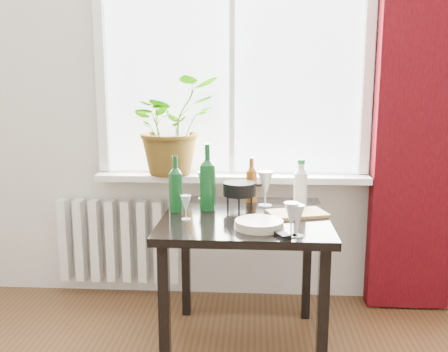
# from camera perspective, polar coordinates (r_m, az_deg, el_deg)

# --- Properties ---
(window) EXTENTS (1.72, 0.08, 1.62)m
(window) POSITION_cam_1_polar(r_m,az_deg,el_deg) (3.18, 0.98, 13.92)
(window) COLOR white
(window) RESTS_ON ground
(windowsill) EXTENTS (1.72, 0.20, 0.04)m
(windowsill) POSITION_cam_1_polar(r_m,az_deg,el_deg) (3.17, 0.88, -0.16)
(windowsill) COLOR white
(windowsill) RESTS_ON ground
(curtain) EXTENTS (0.50, 0.12, 2.56)m
(curtain) POSITION_cam_1_polar(r_m,az_deg,el_deg) (3.23, 21.35, 7.75)
(curtain) COLOR #370509
(curtain) RESTS_ON ground
(radiator) EXTENTS (0.80, 0.10, 0.55)m
(radiator) POSITION_cam_1_polar(r_m,az_deg,el_deg) (3.43, -11.86, -7.24)
(radiator) COLOR white
(radiator) RESTS_ON ground
(table) EXTENTS (0.85, 0.85, 0.74)m
(table) POSITION_cam_1_polar(r_m,az_deg,el_deg) (2.62, 2.42, -6.46)
(table) COLOR black
(table) RESTS_ON ground
(potted_plant) EXTENTS (0.73, 0.72, 0.62)m
(potted_plant) POSITION_cam_1_polar(r_m,az_deg,el_deg) (3.16, -5.98, 5.76)
(potted_plant) COLOR #3D731E
(potted_plant) RESTS_ON windowsill
(wine_bottle_left) EXTENTS (0.08, 0.08, 0.30)m
(wine_bottle_left) POSITION_cam_1_polar(r_m,az_deg,el_deg) (2.65, -5.56, -0.85)
(wine_bottle_left) COLOR #0C3F17
(wine_bottle_left) RESTS_ON table
(wine_bottle_right) EXTENTS (0.11, 0.11, 0.37)m
(wine_bottle_right) POSITION_cam_1_polar(r_m,az_deg,el_deg) (2.68, -1.88, -0.04)
(wine_bottle_right) COLOR #0B3E16
(wine_bottle_right) RESTS_ON table
(bottle_amber) EXTENTS (0.07, 0.07, 0.26)m
(bottle_amber) POSITION_cam_1_polar(r_m,az_deg,el_deg) (2.87, 3.15, -0.38)
(bottle_amber) COLOR brown
(bottle_amber) RESTS_ON table
(cleaning_bottle) EXTENTS (0.09, 0.09, 0.26)m
(cleaning_bottle) POSITION_cam_1_polar(r_m,az_deg,el_deg) (2.79, 8.75, -0.80)
(cleaning_bottle) COLOR silver
(cleaning_bottle) RESTS_ON table
(wineglass_front_right) EXTENTS (0.07, 0.07, 0.16)m
(wineglass_front_right) POSITION_cam_1_polar(r_m,az_deg,el_deg) (2.25, 7.69, -4.91)
(wineglass_front_right) COLOR silver
(wineglass_front_right) RESTS_ON table
(wineglass_far_right) EXTENTS (0.08, 0.08, 0.15)m
(wineglass_far_right) POSITION_cam_1_polar(r_m,az_deg,el_deg) (2.25, 8.41, -5.05)
(wineglass_far_right) COLOR silver
(wineglass_far_right) RESTS_ON table
(wineglass_back_center) EXTENTS (0.11, 0.11, 0.20)m
(wineglass_back_center) POSITION_cam_1_polar(r_m,az_deg,el_deg) (2.78, 4.74, -1.39)
(wineglass_back_center) COLOR silver
(wineglass_back_center) RESTS_ON table
(wineglass_back_left) EXTENTS (0.08, 0.08, 0.17)m
(wineglass_back_left) POSITION_cam_1_polar(r_m,az_deg,el_deg) (2.94, -2.41, -1.07)
(wineglass_back_left) COLOR silver
(wineglass_back_left) RESTS_ON table
(wineglass_front_left) EXTENTS (0.06, 0.06, 0.13)m
(wineglass_front_left) POSITION_cam_1_polar(r_m,az_deg,el_deg) (2.50, -4.37, -3.61)
(wineglass_front_left) COLOR silver
(wineglass_front_left) RESTS_ON table
(plate_stack) EXTENTS (0.31, 0.31, 0.04)m
(plate_stack) POSITION_cam_1_polar(r_m,az_deg,el_deg) (2.37, 4.02, -5.52)
(plate_stack) COLOR #BCB59C
(plate_stack) RESTS_ON table
(fondue_pot) EXTENTS (0.23, 0.21, 0.14)m
(fondue_pot) POSITION_cam_1_polar(r_m,az_deg,el_deg) (2.74, 1.78, -2.17)
(fondue_pot) COLOR black
(fondue_pot) RESTS_ON table
(tv_remote) EXTENTS (0.11, 0.16, 0.02)m
(tv_remote) POSITION_cam_1_polar(r_m,az_deg,el_deg) (2.29, 6.32, -6.48)
(tv_remote) COLOR black
(tv_remote) RESTS_ON table
(cutting_board) EXTENTS (0.33, 0.27, 0.02)m
(cutting_board) POSITION_cam_1_polar(r_m,az_deg,el_deg) (2.63, 8.35, -4.25)
(cutting_board) COLOR tan
(cutting_board) RESTS_ON table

